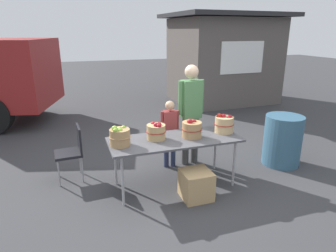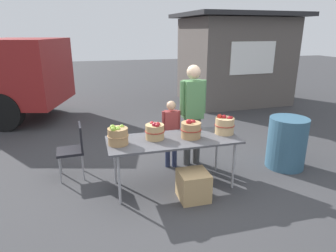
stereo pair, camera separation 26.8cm
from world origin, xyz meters
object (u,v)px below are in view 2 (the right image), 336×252
Objects in this scene: apple_basket_green_0 at (118,136)px; folding_chair at (74,147)px; apple_basket_red_0 at (155,131)px; apple_basket_red_1 at (191,129)px; apple_basket_red_2 at (225,125)px; produce_crate at (193,185)px; child_customer at (171,129)px; trash_barrel at (287,143)px; market_table at (173,142)px; vendor_adult at (193,108)px.

apple_basket_green_0 reaches higher than folding_chair.
apple_basket_red_1 is (0.52, -0.08, 0.01)m from apple_basket_red_0.
apple_basket_red_2 is 0.75× the size of produce_crate.
child_customer is 1.35× the size of folding_chair.
apple_basket_red_1 is (1.05, -0.00, -0.00)m from apple_basket_green_0.
apple_basket_red_2 is at bearing -2.12° from apple_basket_red_0.
apple_basket_green_0 is at bearing -171.76° from apple_basket_red_0.
folding_chair is 1.96m from produce_crate.
produce_crate is at bearing 51.05° from folding_chair.
apple_basket_red_2 is 0.35× the size of trash_barrel.
apple_basket_red_2 is 1.30m from trash_barrel.
apple_basket_red_1 is at bearing -8.84° from apple_basket_red_0.
market_table is 1.64× the size of child_customer.
vendor_adult is (0.52, 0.66, 0.31)m from market_table.
child_customer reaches higher than folding_chair.
apple_basket_red_1 reaches higher than folding_chair.
folding_chair is at bearing 157.07° from apple_basket_red_1.
apple_basket_red_2 is (1.07, -0.04, 0.02)m from apple_basket_red_0.
folding_chair is (-0.62, 0.70, -0.37)m from apple_basket_green_0.
apple_basket_red_0 is 0.52m from apple_basket_red_1.
apple_basket_green_0 is 0.25× the size of child_customer.
apple_basket_green_0 is at bearing -177.06° from trash_barrel.
apple_basket_red_0 is at bearing 8.24° from apple_basket_green_0.
vendor_adult is 2.00× the size of folding_chair.
apple_basket_red_1 is at bearing 106.88° from child_customer.
trash_barrel is (2.82, 0.14, -0.44)m from apple_basket_green_0.
apple_basket_red_1 is 1.83m from trash_barrel.
trash_barrel is at bearing 77.22° from folding_chair.
apple_basket_red_2 is at bearing 69.76° from folding_chair.
apple_basket_red_1 is at bearing -3.62° from market_table.
trash_barrel is at bearing 5.01° from apple_basket_red_2.
apple_basket_red_2 is (0.55, 0.04, 0.01)m from apple_basket_red_1.
apple_basket_green_0 is 1.01m from folding_chair.
apple_basket_red_1 is at bearing 66.63° from vendor_adult.
folding_chair is 2.14× the size of produce_crate.
apple_basket_red_0 reaches higher than trash_barrel.
apple_basket_red_0 is at bearing 61.86° from child_customer.
produce_crate is at bearing 98.11° from child_customer.
apple_basket_red_1 is 0.69m from child_customer.
apple_basket_red_1 is 0.76× the size of produce_crate.
apple_basket_red_2 is at bearing 4.24° from apple_basket_red_1.
apple_basket_red_2 reaches higher than produce_crate.
child_customer is (0.94, 0.65, -0.19)m from apple_basket_green_0.
apple_basket_red_2 is 0.71m from vendor_adult.
apple_basket_red_1 is 0.80m from produce_crate.
child_customer is 1.57m from folding_chair.
apple_basket_green_0 reaches higher than produce_crate.
vendor_adult is (0.78, 0.59, 0.14)m from apple_basket_red_0.
apple_basket_green_0 is 1.02× the size of apple_basket_red_0.
child_customer is (-0.38, -0.02, -0.33)m from vendor_adult.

